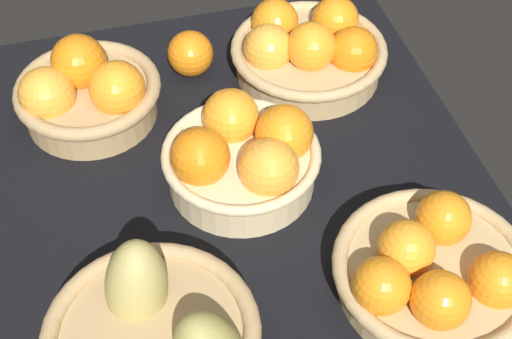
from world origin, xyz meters
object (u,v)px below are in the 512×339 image
object	(u,v)px
basket_near_right_pears	(157,336)
basket_far_left	(308,50)
basket_far_right	(433,271)
loose_orange_front_gap	(190,54)
basket_center	(243,156)
basket_near_left	(86,92)

from	to	relation	value
basket_near_right_pears	basket_far_left	world-z (taller)	basket_near_right_pears
basket_far_right	basket_far_left	distance (cm)	44.79
basket_far_left	loose_orange_front_gap	xyz separation A→B (cm)	(-4.83, -18.38, -0.73)
basket_near_right_pears	basket_center	size ratio (longest dim) A/B	1.13
basket_far_right	loose_orange_front_gap	world-z (taller)	basket_far_right
basket_near_left	basket_far_left	distance (cm)	35.59
basket_near_left	basket_center	size ratio (longest dim) A/B	1.00
basket_far_left	loose_orange_front_gap	world-z (taller)	basket_far_left
basket_far_right	basket_far_left	xyz separation A→B (cm)	(-44.75, -1.72, 0.52)
basket_near_left	basket_far_right	bearing A→B (deg)	40.85
basket_near_left	loose_orange_front_gap	xyz separation A→B (cm)	(-6.49, 17.17, -1.21)
basket_center	basket_far_left	bearing A→B (deg)	142.30
basket_near_right_pears	basket_center	xyz separation A→B (cm)	(-24.47, 16.31, 0.51)
basket_far_right	basket_center	bearing A→B (deg)	-143.26
basket_far_left	basket_far_right	bearing A→B (deg)	2.20
basket_center	loose_orange_front_gap	distance (cm)	25.83
basket_near_left	loose_orange_front_gap	bearing A→B (deg)	110.69
basket_far_left	loose_orange_front_gap	distance (cm)	19.01
basket_far_left	basket_center	distance (cm)	26.37
basket_near_left	basket_center	xyz separation A→B (cm)	(19.21, 19.43, 0.21)
basket_far_left	loose_orange_front_gap	size ratio (longest dim) A/B	3.38
basket_near_left	basket_far_right	world-z (taller)	basket_near_left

